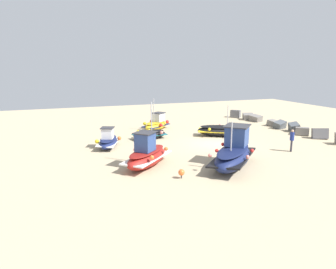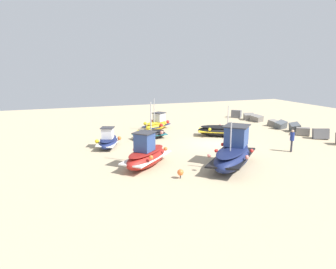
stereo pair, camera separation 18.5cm
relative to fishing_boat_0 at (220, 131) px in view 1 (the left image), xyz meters
name	(u,v)px [view 1 (the left image)]	position (x,y,z in m)	size (l,w,h in m)	color
ground_plane	(214,144)	(2.46, -1.93, -0.53)	(56.22, 56.22, 0.00)	tan
fishing_boat_0	(220,131)	(0.00, 0.00, 0.00)	(3.39, 4.42, 2.95)	black
fishing_boat_1	(157,124)	(-5.08, -4.57, 0.06)	(3.14, 3.52, 3.26)	gold
fishing_boat_2	(233,154)	(8.37, -3.77, 0.35)	(5.29, 5.29, 3.19)	navy
fishing_boat_3	(108,141)	(0.40, -10.52, 0.00)	(3.80, 2.57, 1.71)	navy
fishing_boat_4	(147,155)	(6.33, -9.05, 0.23)	(4.22, 4.24, 4.19)	maroon
fishing_boat_5	(150,134)	(-1.28, -6.49, -0.13)	(1.84, 3.28, 0.84)	black
person_walking	(292,139)	(6.70, 2.44, 0.47)	(0.32, 0.32, 1.73)	#2D2D38
breakwater_rocks	(301,130)	(1.74, 7.91, -0.13)	(24.05, 2.73, 1.28)	slate
mooring_buoy_0	(181,172)	(9.24, -7.82, -0.17)	(0.38, 0.38, 0.56)	#3F3F42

